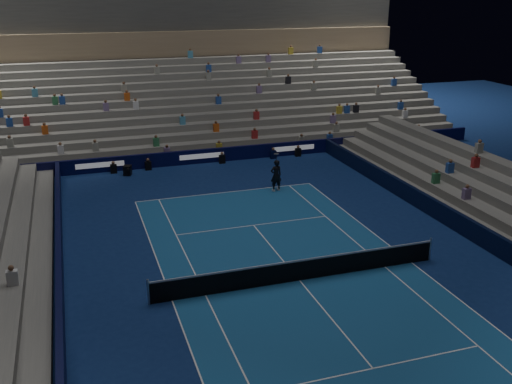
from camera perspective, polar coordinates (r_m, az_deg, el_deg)
name	(u,v)px	position (r m, az deg, el deg)	size (l,w,h in m)	color
ground	(300,281)	(25.20, 4.28, -8.64)	(90.00, 90.00, 0.00)	navy
court_surface	(300,280)	(25.20, 4.28, -8.63)	(10.97, 23.77, 0.01)	#184E88
sponsor_barrier_far	(201,156)	(41.52, -5.36, 3.51)	(44.00, 0.25, 1.00)	#080932
sponsor_barrier_east	(490,241)	(29.75, 21.94, -4.46)	(0.25, 37.00, 1.00)	black
sponsor_barrier_west	(60,307)	(23.45, -18.63, -10.60)	(0.25, 37.00, 1.00)	black
grandstand_main	(175,94)	(49.89, -7.93, 9.49)	(44.00, 15.20, 11.20)	slate
tennis_net	(300,270)	(24.96, 4.31, -7.62)	(12.90, 0.10, 1.10)	#B2B2B7
tennis_player	(276,175)	(35.54, 1.98, 1.64)	(0.72, 0.47, 1.96)	black
broadcast_camera	(128,170)	(39.65, -12.46, 2.09)	(0.64, 1.01, 0.64)	black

